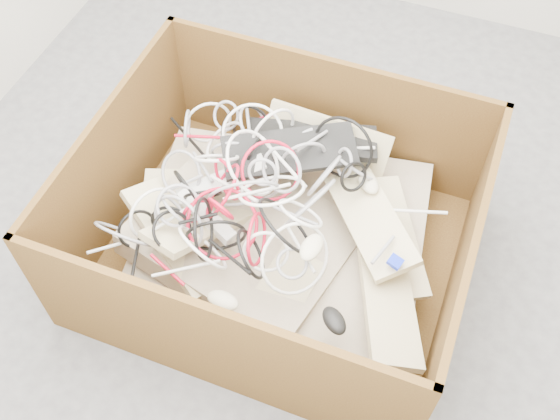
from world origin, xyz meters
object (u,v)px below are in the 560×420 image
(cardboard_box, at_px, (273,238))
(power_strip_left, at_px, (222,181))
(power_strip_right, at_px, (206,216))
(vga_plug, at_px, (395,262))

(cardboard_box, relative_size, power_strip_left, 4.01)
(power_strip_left, bearing_deg, cardboard_box, -45.14)
(power_strip_right, bearing_deg, vga_plug, 24.35)
(vga_plug, bearing_deg, power_strip_left, -173.46)
(cardboard_box, xyz_separation_m, power_strip_left, (-0.20, 0.02, 0.22))
(vga_plug, bearing_deg, power_strip_right, -161.82)
(power_strip_left, xyz_separation_m, power_strip_right, (-0.00, -0.14, -0.04))
(power_strip_right, bearing_deg, cardboard_box, 50.67)
(power_strip_left, relative_size, power_strip_right, 1.32)
(cardboard_box, bearing_deg, vga_plug, -10.26)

